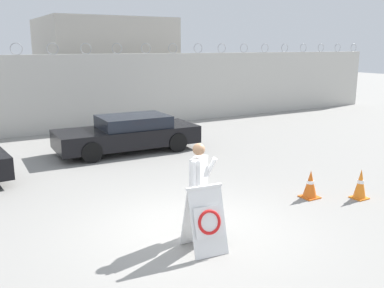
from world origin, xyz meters
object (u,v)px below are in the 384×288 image
(traffic_cone_near, at_px, (310,184))
(security_guard, at_px, (199,184))
(barricade_sign, at_px, (205,219))
(traffic_cone_mid, at_px, (360,184))
(parked_car_rear_sedan, at_px, (129,133))

(traffic_cone_near, bearing_deg, security_guard, -172.92)
(security_guard, bearing_deg, barricade_sign, -151.28)
(barricade_sign, xyz_separation_m, traffic_cone_mid, (4.56, 0.41, -0.24))
(security_guard, bearing_deg, traffic_cone_mid, -42.94)
(barricade_sign, bearing_deg, security_guard, 74.14)
(traffic_cone_mid, bearing_deg, security_guard, 177.15)
(traffic_cone_mid, distance_m, parked_car_rear_sedan, 7.72)
(traffic_cone_near, height_order, traffic_cone_mid, traffic_cone_mid)
(barricade_sign, height_order, traffic_cone_mid, barricade_sign)
(traffic_cone_mid, bearing_deg, barricade_sign, -174.80)
(barricade_sign, relative_size, security_guard, 0.66)
(security_guard, distance_m, traffic_cone_mid, 4.37)
(barricade_sign, height_order, security_guard, security_guard)
(security_guard, xyz_separation_m, parked_car_rear_sedan, (1.29, 6.89, -0.38))
(traffic_cone_mid, height_order, parked_car_rear_sedan, parked_car_rear_sedan)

